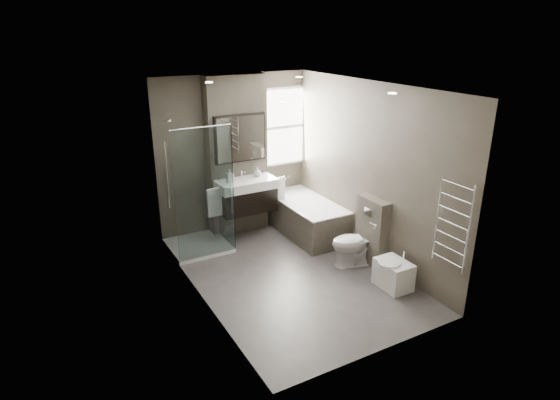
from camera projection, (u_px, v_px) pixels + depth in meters
room at (292, 187)px, 6.15m from camera, size 2.70×3.90×2.70m
vanity_pier at (237, 156)px, 7.60m from camera, size 1.00×0.25×2.60m
vanity at (247, 195)px, 7.51m from camera, size 0.95×0.47×0.66m
mirror_cabinet at (240, 138)px, 7.35m from camera, size 0.86×0.08×0.76m
towel_left at (215, 203)px, 7.25m from camera, size 0.24×0.06×0.44m
towel_right at (278, 191)px, 7.75m from camera, size 0.24×0.06×0.44m
shower_enclosure at (205, 220)px, 7.19m from camera, size 0.90×0.90×2.00m
bathtub at (306, 216)px, 7.81m from camera, size 0.75×1.60×0.57m
window at (282, 127)px, 7.96m from camera, size 0.98×0.06×1.33m
toilet at (356, 242)px, 6.76m from camera, size 0.78×0.56×0.71m
cistern_box at (372, 231)px, 6.77m from camera, size 0.19×0.55×1.00m
bidet at (393, 274)px, 6.21m from camera, size 0.41×0.48×0.50m
towel_radiator at (453, 224)px, 5.46m from camera, size 0.03×0.49×1.10m
soap_bottle_a at (230, 175)px, 7.28m from camera, size 0.09×0.09×0.21m
soap_bottle_b at (257, 172)px, 7.56m from camera, size 0.12×0.12×0.15m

